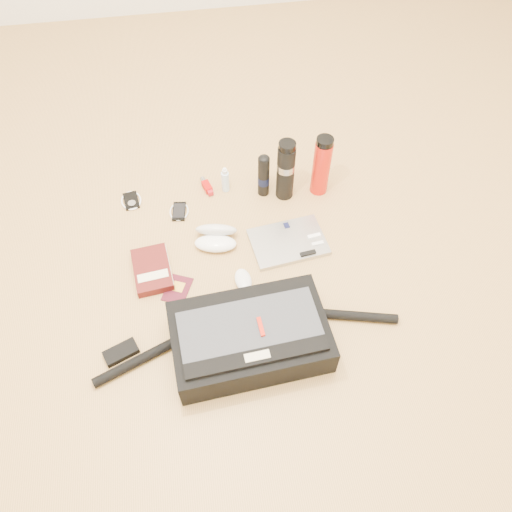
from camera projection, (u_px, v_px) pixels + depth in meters
The scene contains 14 objects.
ground at pixel (247, 281), 1.87m from camera, with size 4.00×4.00×0.00m, color tan.
messenger_bag at pixel (249, 337), 1.66m from camera, with size 1.06×0.35×0.15m.
laptop at pixel (289, 242), 1.96m from camera, with size 0.31×0.23×0.03m.
book at pixel (153, 270), 1.88m from camera, with size 0.16×0.22×0.04m.
passport at pixel (177, 289), 1.84m from camera, with size 0.13×0.14×0.01m.
mouse at pixel (243, 280), 1.85m from camera, with size 0.07×0.11×0.03m.
sunglasses_case at pixel (216, 237), 1.95m from camera, with size 0.19×0.17×0.09m.
ipod at pixel (131, 201), 2.10m from camera, with size 0.10×0.10×0.01m.
phone at pixel (179, 211), 2.07m from camera, with size 0.09×0.11×0.01m.
inhaler at pixel (207, 186), 2.14m from camera, with size 0.05×0.11×0.03m.
spray_bottle at pixel (225, 181), 2.10m from camera, with size 0.04×0.04×0.12m.
aerosol_can at pixel (264, 175), 2.05m from camera, with size 0.05×0.05×0.21m.
thermos_black at pixel (286, 170), 2.01m from camera, with size 0.08×0.08×0.28m.
thermos_red at pixel (321, 166), 2.03m from camera, with size 0.08×0.08×0.28m.
Camera 1 is at (-0.13, -1.02, 1.56)m, focal length 35.00 mm.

